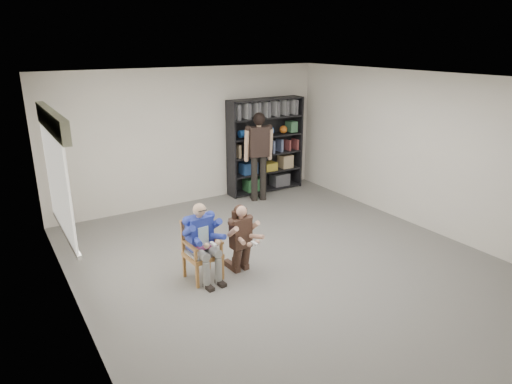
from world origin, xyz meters
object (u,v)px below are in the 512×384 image
bookshelf (266,146)px  kneeling_woman (242,239)px  armchair (203,250)px  seated_man (202,242)px  standing_man (259,158)px

bookshelf → kneeling_woman: bearing=-127.8°
armchair → kneeling_woman: kneeling_woman is taller
kneeling_woman → seated_man: bearing=164.1°
kneeling_woman → standing_man: bearing=49.4°
standing_man → kneeling_woman: bearing=-110.6°
bookshelf → standing_man: bookshelf is taller
armchair → bookshelf: (2.98, 2.98, 0.61)m
bookshelf → seated_man: bearing=-135.0°
kneeling_woman → standing_man: standing_man is taller
armchair → kneeling_woman: size_ratio=0.84×
armchair → bookshelf: bookshelf is taller
seated_man → standing_man: bearing=40.7°
armchair → bookshelf: bearing=40.7°
kneeling_woman → bookshelf: 3.96m
seated_man → kneeling_woman: seated_man is taller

